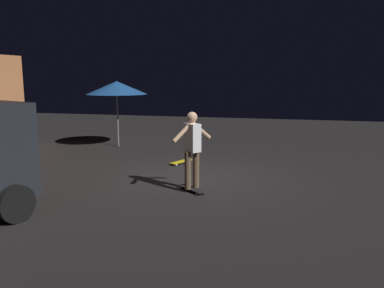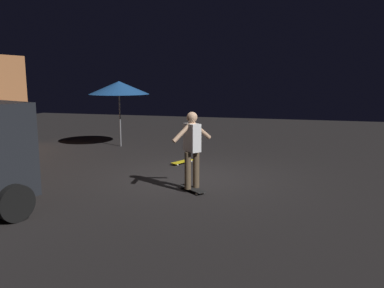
% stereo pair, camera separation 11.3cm
% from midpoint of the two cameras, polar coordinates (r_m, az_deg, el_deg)
% --- Properties ---
extents(ground_plane, '(28.00, 28.00, 0.00)m').
position_cam_midpoint_polar(ground_plane, '(9.70, -0.59, -4.99)').
color(ground_plane, black).
extents(patio_umbrella, '(2.10, 2.10, 2.30)m').
position_cam_midpoint_polar(patio_umbrella, '(14.02, -11.12, 8.02)').
color(patio_umbrella, slate).
rests_on(patio_umbrella, ground_plane).
extents(skateboard_ridden, '(0.66, 0.72, 0.07)m').
position_cam_midpoint_polar(skateboard_ridden, '(8.63, -0.38, -6.52)').
color(skateboard_ridden, black).
rests_on(skateboard_ridden, ground_plane).
extents(skateboard_spare, '(0.79, 0.52, 0.07)m').
position_cam_midpoint_polar(skateboard_spare, '(11.27, -1.87, -2.58)').
color(skateboard_spare, gold).
rests_on(skateboard_spare, ground_plane).
extents(skater, '(0.80, 0.71, 1.67)m').
position_cam_midpoint_polar(skater, '(8.40, -0.38, -0.09)').
color(skater, brown).
rests_on(skater, skateboard_ridden).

